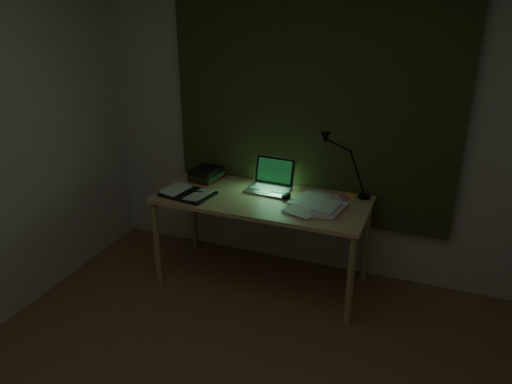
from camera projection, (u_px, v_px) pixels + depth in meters
wall_back at (312, 119)px, 3.83m from camera, size 3.50×0.00×2.50m
curtain at (312, 94)px, 3.72m from camera, size 2.20×0.06×2.00m
desk at (262, 241)px, 3.88m from camera, size 1.59×0.70×0.73m
laptop at (268, 177)px, 3.82m from camera, size 0.35×0.38×0.24m
open_textbook at (188, 193)px, 3.78m from camera, size 0.41×0.32×0.03m
book_stack at (206, 174)px, 4.07m from camera, size 0.21×0.25×0.10m
loose_papers at (319, 205)px, 3.58m from camera, size 0.47×0.49×0.02m
mouse at (286, 196)px, 3.72m from camera, size 0.07×0.11×0.04m
sticky_yellow at (351, 196)px, 3.75m from camera, size 0.07×0.07×0.01m
sticky_pink at (344, 197)px, 3.73m from camera, size 0.08×0.08×0.01m
desk_lamp at (367, 166)px, 3.64m from camera, size 0.34×0.27×0.50m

